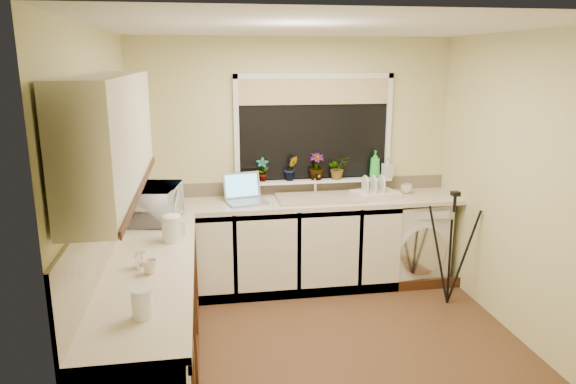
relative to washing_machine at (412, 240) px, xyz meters
The scene contains 34 objects.
floor 1.77m from the washing_machine, 134.26° to the right, with size 3.20×3.20×0.00m, color brown.
ceiling 2.66m from the washing_machine, 134.26° to the right, with size 3.20×3.20×0.00m, color white.
wall_back 1.47m from the washing_machine, 167.25° to the left, with size 3.20×3.20×0.00m, color beige.
wall_front 3.09m from the washing_machine, 113.70° to the right, with size 3.20×3.20×0.00m, color beige.
wall_left 3.16m from the washing_machine, 156.28° to the right, with size 3.00×3.00×0.00m, color beige.
wall_right 1.52m from the washing_machine, 71.88° to the right, with size 3.00×3.00×0.00m, color beige.
base_cabinet_back 1.52m from the washing_machine, behind, with size 2.55×0.60×0.86m, color silver.
base_cabinet_left 2.93m from the washing_machine, 148.53° to the right, with size 0.54×2.40×0.86m, color silver.
worktop_back 1.28m from the washing_machine, behind, with size 3.20×0.60×0.04m, color beige.
worktop_left 2.96m from the washing_machine, 148.53° to the right, with size 0.60×2.40×0.04m, color beige.
upper_cabinet 3.42m from the washing_machine, 147.52° to the right, with size 0.28×1.90×0.70m, color silver.
splashback_left 3.26m from the washing_machine, 151.24° to the right, with size 0.02×2.40×0.45m, color beige.
splashback_back 1.34m from the washing_machine, 167.80° to the left, with size 3.20×0.02×0.14m, color beige.
window_glass 1.53m from the washing_machine, 165.61° to the left, with size 1.50×0.02×1.00m, color black.
window_blind 1.82m from the washing_machine, 166.97° to the left, with size 1.50×0.02×0.25m, color tan.
windowsill 1.19m from the washing_machine, 168.61° to the left, with size 1.60×0.14×0.03m, color white.
sink 1.11m from the washing_machine, behind, with size 0.82×0.46×0.03m, color tan.
faucet 1.18m from the washing_machine, behind, with size 0.03×0.03×0.24m, color silver.
washing_machine is the anchor object (origin of this frame).
laptop 1.81m from the washing_machine, behind, with size 0.43×0.41×0.27m.
kettle 2.65m from the washing_machine, 155.66° to the right, with size 0.15×0.15×0.19m, color silver.
dish_rack 0.68m from the washing_machine, behind, with size 0.42×0.32×0.06m, color beige.
tripod 0.66m from the washing_machine, 79.48° to the right, with size 0.53×0.53×1.08m, color black, non-canonical shape.
glass_jug 3.41m from the washing_machine, 137.05° to the right, with size 0.11×0.11×0.16m, color white.
steel_jar 3.03m from the washing_machine, 148.23° to the right, with size 0.08×0.08×0.11m, color white.
microwave 2.64m from the washing_machine, 168.81° to the right, with size 0.54×0.36×0.30m, color white.
plant_a 1.71m from the washing_machine, behind, with size 0.13×0.09×0.24m, color #999999.
plant_b 1.47m from the washing_machine, behind, with size 0.14×0.11×0.25m, color #999999.
plant_c 1.26m from the washing_machine, 169.25° to the left, with size 0.15×0.15×0.27m, color #999999.
plant_d 1.08m from the washing_machine, 166.86° to the left, with size 0.21×0.18×0.23m, color #999999.
soap_bottle_green 0.88m from the washing_machine, 152.93° to the left, with size 0.11×0.11×0.28m, color green.
soap_bottle_clear 0.79m from the washing_machine, 142.06° to the left, with size 0.09×0.10×0.21m, color #999999.
cup_back 0.54m from the washing_machine, 135.21° to the left, with size 0.12×0.12×0.10m, color beige.
cup_left 3.04m from the washing_machine, 145.81° to the right, with size 0.10×0.10×0.09m, color beige.
Camera 1 is at (-0.92, -3.75, 2.24)m, focal length 33.37 mm.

